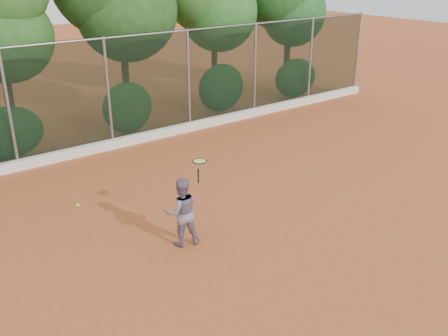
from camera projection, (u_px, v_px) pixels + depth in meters
ground at (251, 234)px, 11.11m from camera, size 80.00×80.00×0.00m
concrete_curb at (115, 143)px, 16.07m from camera, size 24.00×0.20×0.30m
tennis_player at (182, 212)px, 10.44m from camera, size 0.88×0.77×1.52m
chainlink_fence at (108, 90)px, 15.53m from camera, size 24.09×0.09×3.50m
foliage_backdrop at (58, 1)px, 15.70m from camera, size 23.70×3.63×7.55m
tennis_racket at (199, 163)px, 10.28m from camera, size 0.36×0.36×0.52m
tennis_ball_in_flight at (78, 205)px, 9.40m from camera, size 0.06×0.06×0.06m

